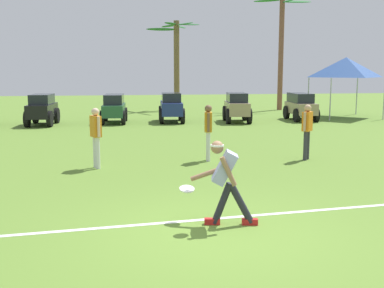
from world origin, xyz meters
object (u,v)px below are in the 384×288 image
palm_tree_left_of_centre (281,43)px  teammate_midfield (307,127)px  teammate_deep (208,127)px  parked_car_slot_f (237,107)px  palm_tree_far_left (176,57)px  teammate_near_sideline (96,132)px  parked_car_slot_d (114,108)px  event_tent (346,67)px  parked_car_slot_e (171,107)px  frisbee_in_flight (187,189)px  parked_car_slot_g (301,106)px  frisbee_thrower (225,178)px  parked_car_slot_c (42,109)px

palm_tree_left_of_centre → teammate_midfield: bearing=-106.0°
teammate_deep → parked_car_slot_f: size_ratio=0.64×
teammate_deep → palm_tree_far_left: palm_tree_far_left is taller
teammate_near_sideline → parked_car_slot_d: size_ratio=0.64×
teammate_midfield → event_tent: bearing=59.8°
parked_car_slot_f → palm_tree_left_of_centre: bearing=56.1°
parked_car_slot_f → teammate_deep: bearing=-108.2°
parked_car_slot_e → palm_tree_left_of_centre: 10.02m
parked_car_slot_e → palm_tree_left_of_centre: (7.39, 5.87, 3.36)m
frisbee_in_flight → event_tent: size_ratio=0.09×
parked_car_slot_g → teammate_midfield: bearing=-110.1°
teammate_deep → palm_tree_left_of_centre: (7.41, 15.87, 3.16)m
teammate_near_sideline → parked_car_slot_g: (9.50, 10.41, -0.22)m
parked_car_slot_d → palm_tree_far_left: bearing=61.3°
teammate_deep → event_tent: event_tent is taller
teammate_midfield → palm_tree_far_left: palm_tree_far_left is taller
frisbee_thrower → parked_car_slot_g: 16.96m
parked_car_slot_f → palm_tree_far_left: palm_tree_far_left is taller
teammate_midfield → palm_tree_left_of_centre: (4.64, 16.12, 3.16)m
teammate_near_sideline → teammate_deep: 3.08m
teammate_deep → teammate_midfield: bearing=-5.2°
teammate_midfield → event_tent: 13.04m
parked_car_slot_e → palm_tree_left_of_centre: size_ratio=0.35×
teammate_deep → palm_tree_far_left: bearing=86.3°
teammate_deep → parked_car_slot_e: bearing=89.9°
parked_car_slot_f → palm_tree_left_of_centre: palm_tree_left_of_centre is taller
frisbee_in_flight → parked_car_slot_c: size_ratio=0.12×
teammate_midfield → teammate_deep: (-2.77, 0.25, 0.00)m
parked_car_slot_d → parked_car_slot_e: 2.72m
teammate_deep → palm_tree_left_of_centre: bearing=65.0°
parked_car_slot_g → event_tent: event_tent is taller
frisbee_in_flight → teammate_midfield: 6.42m
teammate_midfield → event_tent: size_ratio=0.50×
frisbee_thrower → parked_car_slot_c: size_ratio=0.58×
frisbee_thrower → parked_car_slot_e: size_ratio=0.58×
frisbee_thrower → teammate_deep: (0.72, 5.50, 0.15)m
event_tent → parked_car_slot_f: bearing=-167.1°
frisbee_thrower → palm_tree_left_of_centre: 23.11m
parked_car_slot_c → palm_tree_left_of_centre: palm_tree_left_of_centre is taller
teammate_near_sideline → parked_car_slot_d: teammate_near_sideline is taller
frisbee_thrower → palm_tree_far_left: size_ratio=0.26×
parked_car_slot_f → parked_car_slot_g: bearing=5.7°
frisbee_in_flight → parked_car_slot_e: size_ratio=0.12×
teammate_near_sideline → parked_car_slot_f: (6.16, 10.08, -0.20)m
teammate_midfield → parked_car_slot_g: teammate_midfield is taller
teammate_deep → parked_car_slot_c: 11.26m
parked_car_slot_e → event_tent: size_ratio=0.77×
teammate_near_sideline → parked_car_slot_d: bearing=88.2°
parked_car_slot_f → event_tent: size_ratio=0.78×
parked_car_slot_c → parked_car_slot_f: bearing=-0.4°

